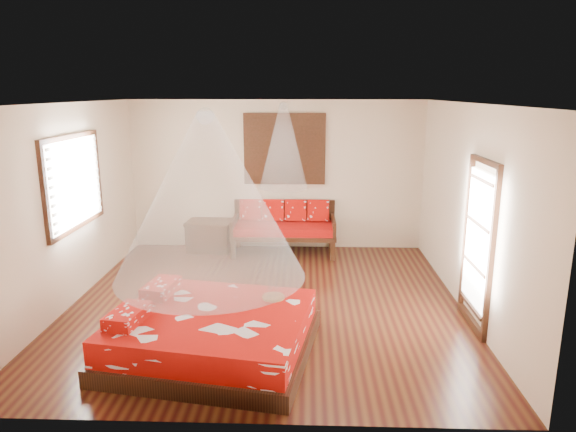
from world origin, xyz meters
name	(u,v)px	position (x,y,z in m)	size (l,w,h in m)	color
room	(265,208)	(0.00, 0.00, 1.40)	(5.54, 5.54, 2.84)	#33100B
bed	(212,333)	(-0.51, -1.46, 0.25)	(2.48, 2.31, 0.65)	black
daybed	(284,225)	(0.15, 2.39, 0.52)	(1.91, 0.85, 0.97)	black
storage_chest	(210,235)	(-1.25, 2.45, 0.29)	(0.89, 0.68, 0.57)	black
shutter_panel	(285,149)	(0.15, 2.72, 1.90)	(1.52, 0.06, 1.32)	black
window_left	(75,182)	(-2.71, 0.20, 1.70)	(0.10, 1.74, 1.34)	black
glazed_door	(478,246)	(2.72, -0.60, 1.07)	(0.08, 1.02, 2.16)	black
wine_tray	(273,294)	(0.17, -1.01, 0.56)	(0.27, 0.27, 0.22)	brown
mosquito_net_main	(208,197)	(-0.49, -1.47, 1.85)	(2.10, 2.10, 1.80)	white
mosquito_net_daybed	(283,146)	(0.15, 2.25, 2.00)	(0.87, 0.87, 1.50)	white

